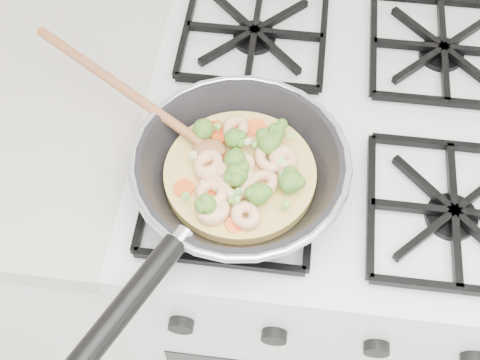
# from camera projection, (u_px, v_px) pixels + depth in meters

# --- Properties ---
(stove) EXTENTS (0.60, 0.60, 0.92)m
(stove) POSITION_uv_depth(u_px,v_px,m) (314.00, 252.00, 1.33)
(stove) COLOR white
(stove) RESTS_ON ground
(skillet) EXTENTS (0.45, 0.48, 0.09)m
(skillet) POSITION_uv_depth(u_px,v_px,m) (237.00, 172.00, 0.84)
(skillet) COLOR black
(skillet) RESTS_ON stove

